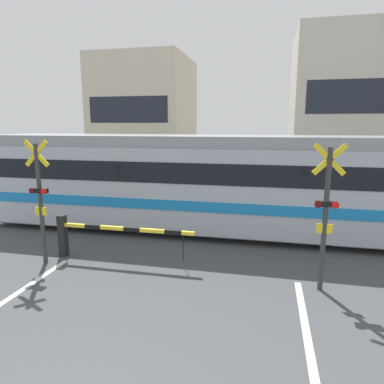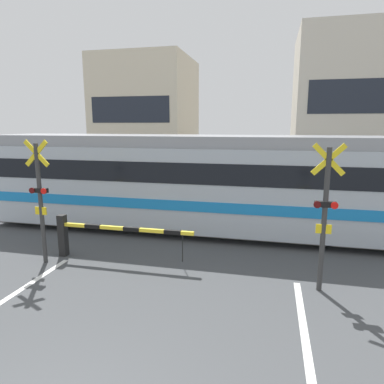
# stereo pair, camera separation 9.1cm
# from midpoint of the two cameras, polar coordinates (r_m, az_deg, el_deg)

# --- Properties ---
(rail_track_near) EXTENTS (50.00, 0.10, 0.08)m
(rail_track_near) POSITION_cam_midpoint_polar(r_m,az_deg,el_deg) (11.30, 0.98, -7.16)
(rail_track_near) COLOR gray
(rail_track_near) RESTS_ON ground_plane
(rail_track_far) EXTENTS (50.00, 0.10, 0.08)m
(rail_track_far) POSITION_cam_midpoint_polar(r_m,az_deg,el_deg) (12.65, 2.36, -5.17)
(rail_track_far) COLOR gray
(rail_track_far) RESTS_ON ground_plane
(commuter_train) EXTENTS (14.19, 2.79, 3.24)m
(commuter_train) POSITION_cam_midpoint_polar(r_m,az_deg,el_deg) (11.65, 0.28, 1.98)
(commuter_train) COLOR #ADB7C1
(commuter_train) RESTS_ON ground_plane
(crossing_barrier_near) EXTENTS (3.82, 0.20, 1.17)m
(crossing_barrier_near) POSITION_cam_midpoint_polar(r_m,az_deg,el_deg) (9.63, -15.80, -6.49)
(crossing_barrier_near) COLOR black
(crossing_barrier_near) RESTS_ON ground_plane
(crossing_barrier_far) EXTENTS (3.82, 0.20, 1.17)m
(crossing_barrier_far) POSITION_cam_midpoint_polar(r_m,az_deg,el_deg) (14.21, 13.03, -0.72)
(crossing_barrier_far) COLOR black
(crossing_barrier_far) RESTS_ON ground_plane
(crossing_signal_left) EXTENTS (0.68, 0.15, 3.23)m
(crossing_signal_left) POSITION_cam_midpoint_polar(r_m,az_deg,el_deg) (9.55, -23.74, -0.72)
(crossing_signal_left) COLOR #333333
(crossing_signal_left) RESTS_ON ground_plane
(crossing_signal_right) EXTENTS (0.68, 0.15, 3.23)m
(crossing_signal_right) POSITION_cam_midpoint_polar(r_m,az_deg,el_deg) (7.76, 21.57, -3.11)
(crossing_signal_right) COLOR #333333
(crossing_signal_right) RESTS_ON ground_plane
(building_left_of_street) EXTENTS (6.35, 6.45, 8.29)m
(building_left_of_street) POSITION_cam_midpoint_polar(r_m,az_deg,el_deg) (25.97, -7.33, 12.26)
(building_left_of_street) COLOR beige
(building_left_of_street) RESTS_ON ground_plane
(building_right_of_street) EXTENTS (7.08, 6.45, 9.36)m
(building_right_of_street) POSITION_cam_midpoint_polar(r_m,az_deg,el_deg) (24.86, 25.09, 12.62)
(building_right_of_street) COLOR beige
(building_right_of_street) RESTS_ON ground_plane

